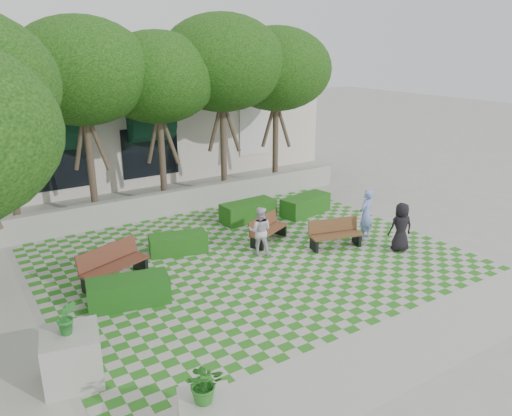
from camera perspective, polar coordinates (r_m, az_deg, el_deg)
ground at (r=14.48m, az=1.58°, el=-7.20°), size 90.00×90.00×0.00m
lawn at (r=15.23m, az=-0.56°, el=-5.81°), size 12.00×12.00×0.00m
sidewalk_south at (r=11.43m, az=15.53°, el=-15.53°), size 16.00×2.00×0.01m
retaining_wall at (r=19.38m, az=-8.83°, el=0.78°), size 15.00×0.36×0.90m
bench_east at (r=16.13m, az=9.02°, el=-2.98°), size 1.79×0.98×0.89m
bench_mid at (r=16.36m, az=1.29°, el=-2.48°), size 1.72×1.18×0.86m
bench_west at (r=14.20m, az=-16.00°, el=-6.28°), size 2.06×1.31×1.03m
hedge_east at (r=19.09m, az=5.68°, el=0.34°), size 2.15×1.19×0.71m
hedge_midright at (r=18.30m, az=-0.91°, el=-0.37°), size 2.07×0.90×0.71m
hedge_midleft at (r=15.72m, az=-8.88°, el=-4.03°), size 1.88×1.14×0.62m
hedge_west at (r=13.02m, az=-14.35°, el=-9.21°), size 2.11×1.20×0.70m
planter_front at (r=8.69m, az=-5.77°, el=-22.24°), size 1.10×1.10×1.52m
planter_back at (r=10.55m, az=-20.29°, el=-15.44°), size 1.26×1.26×1.75m
person_blue at (r=16.85m, az=12.45°, el=-0.73°), size 0.72×0.58×1.70m
person_dark at (r=16.19m, az=16.22°, el=-2.10°), size 0.88×0.72×1.56m
person_white at (r=15.31m, az=0.45°, el=-2.61°), size 0.94×0.91×1.52m
tree_row at (r=17.62m, az=-14.95°, el=14.34°), size 17.70×13.40×7.41m
building at (r=26.45m, az=-14.38°, el=9.76°), size 18.00×8.92×5.15m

